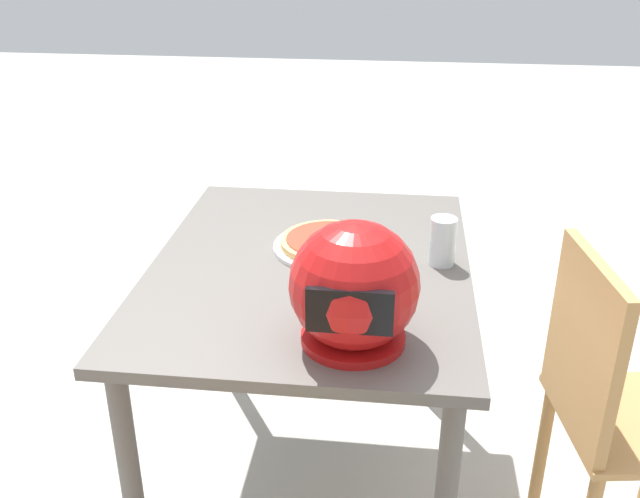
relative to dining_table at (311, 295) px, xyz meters
name	(u,v)px	position (x,y,z in m)	size (l,w,h in m)	color
ground_plane	(312,483)	(0.00, 0.00, -0.68)	(14.00, 14.00, 0.00)	#B2ADA3
dining_table	(311,295)	(0.00, 0.00, 0.00)	(0.85, 1.08, 0.77)	#5B5651
pizza_plate	(329,247)	(-0.04, -0.09, 0.10)	(0.31, 0.31, 0.01)	white
pizza	(329,241)	(-0.04, -0.09, 0.12)	(0.27, 0.27, 0.05)	tan
motorcycle_helmet	(354,288)	(-0.14, 0.37, 0.23)	(0.28, 0.28, 0.28)	#B21414
drinking_glass	(443,241)	(-0.35, -0.04, 0.16)	(0.07, 0.07, 0.13)	silver
chair_side	(610,400)	(-0.78, 0.15, -0.17)	(0.46, 0.46, 0.90)	#B7844C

